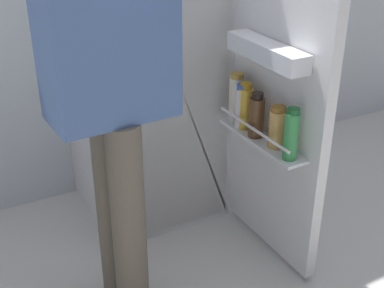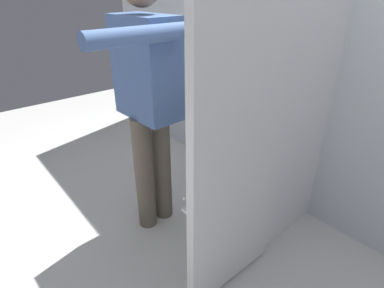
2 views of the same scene
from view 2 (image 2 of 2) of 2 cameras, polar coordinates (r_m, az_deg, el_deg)
name	(u,v)px [view 2 (image 2 of 2)]	position (r m, az deg, el deg)	size (l,w,h in m)	color
ground_plane	(197,243)	(2.10, 0.94, -17.87)	(6.88, 6.88, 0.00)	silver
kitchen_wall	(302,34)	(2.17, 19.72, 18.62)	(4.40, 0.10, 2.43)	silver
refrigerator	(260,108)	(1.94, 12.54, 6.52)	(0.65, 1.15, 1.64)	white
person	(149,91)	(1.82, -7.99, 9.72)	(0.53, 0.70, 1.59)	#665B4C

